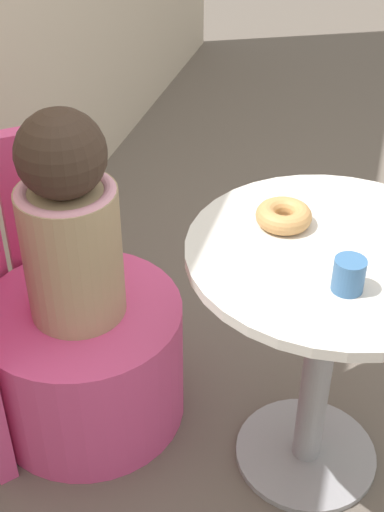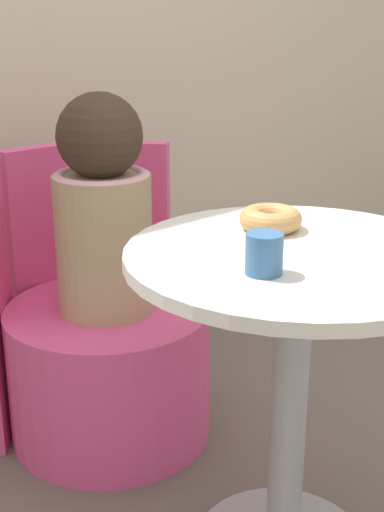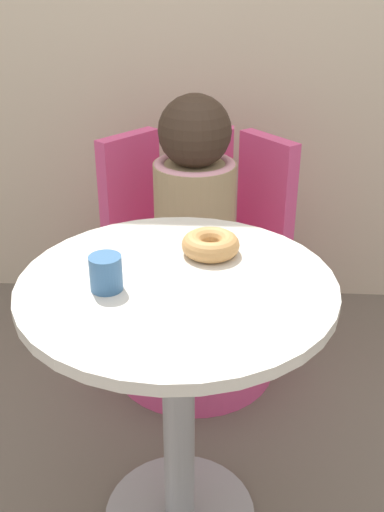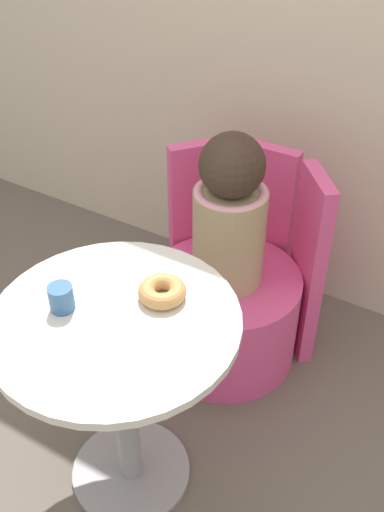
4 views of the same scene
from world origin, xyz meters
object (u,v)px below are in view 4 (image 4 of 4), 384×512
object	(u,v)px
cup	(61,298)
tub_chair	(225,315)
donut	(162,291)
round_table	(120,367)
child_figure	(230,215)

from	to	relation	value
cup	tub_chair	bearing A→B (deg)	78.52
tub_chair	donut	bearing A→B (deg)	-82.88
round_table	tub_chair	bearing A→B (deg)	89.94
tub_chair	donut	distance (m)	0.72
child_figure	donut	bearing A→B (deg)	-82.88
child_figure	cup	world-z (taller)	child_figure
donut	cup	world-z (taller)	cup
round_table	cup	size ratio (longest dim) A/B	9.62
round_table	tub_chair	world-z (taller)	round_table
tub_chair	cup	size ratio (longest dim) A/B	7.58
child_figure	round_table	bearing A→B (deg)	-90.06
round_table	tub_chair	distance (m)	0.69
child_figure	cup	xyz separation A→B (m)	(-0.13, -0.66, 0.08)
tub_chair	round_table	bearing A→B (deg)	-90.06
round_table	donut	world-z (taller)	donut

